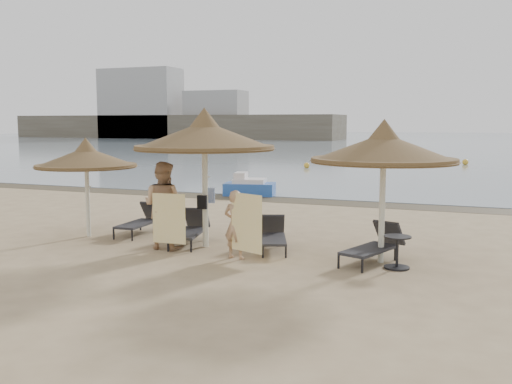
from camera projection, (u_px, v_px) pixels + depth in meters
ground at (192, 259)px, 11.96m from camera, size 160.00×160.00×0.00m
sea at (440, 141)px, 85.89m from camera, size 200.00×140.00×0.03m
wet_sand_strip at (314, 201)px, 20.65m from camera, size 200.00×1.60×0.01m
far_shore at (279, 122)px, 92.61m from camera, size 150.00×54.80×12.00m
palapa_left at (86, 158)px, 14.11m from camera, size 2.51×2.51×2.49m
palapa_center at (205, 136)px, 12.87m from camera, size 3.22×3.22×3.19m
palapa_right at (384, 149)px, 11.42m from camera, size 2.95×2.95×2.93m
lounger_far_left at (142, 220)px, 14.72m from camera, size 0.65×1.74×0.77m
lounger_near_left at (191, 228)px, 13.52m from camera, size 0.95×1.84×0.79m
lounger_near_right at (273, 235)px, 12.91m from camera, size 1.08×1.70×0.72m
lounger_far_right at (375, 245)px, 11.71m from camera, size 1.14×1.86×0.79m
side_table at (397, 253)px, 11.19m from camera, size 0.54×0.54×0.65m
person_left at (163, 198)px, 12.87m from camera, size 1.07×0.71×2.30m
person_right at (236, 219)px, 11.92m from camera, size 0.82×0.58×1.69m
towel_left at (169, 219)px, 12.47m from camera, size 0.79×0.07×1.11m
towel_right at (246, 223)px, 11.57m from camera, size 0.80×0.33×1.20m
bag_patterned at (209, 195)px, 13.20m from camera, size 0.30×0.19×0.36m
bag_dark at (202, 202)px, 12.90m from camera, size 0.23×0.10×0.31m
pedal_boat at (249, 187)px, 22.37m from camera, size 2.13×1.52×0.90m
buoy_left at (307, 165)px, 35.35m from camera, size 0.36×0.36×0.36m
buoy_mid at (465, 162)px, 37.96m from camera, size 0.41×0.41×0.41m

